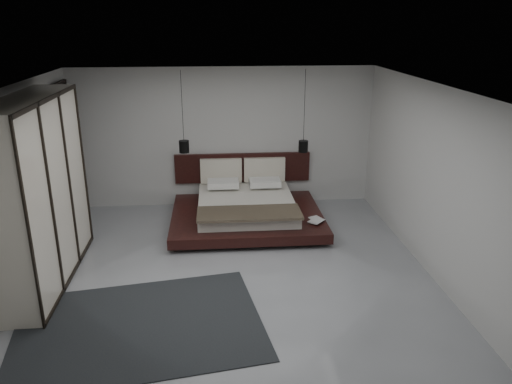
{
  "coord_description": "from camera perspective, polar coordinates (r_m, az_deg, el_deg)",
  "views": [
    {
      "loc": [
        -0.2,
        -6.86,
        3.67
      ],
      "look_at": [
        0.5,
        1.2,
        0.85
      ],
      "focal_mm": 35.0,
      "sensor_mm": 36.0,
      "label": 1
    }
  ],
  "objects": [
    {
      "name": "bed",
      "position": [
        9.41,
        -1.13,
        -1.85
      ],
      "size": [
        2.76,
        2.38,
        1.07
      ],
      "color": "black",
      "rests_on": "floor"
    },
    {
      "name": "book_lower",
      "position": [
        8.96,
        6.42,
        -3.21
      ],
      "size": [
        0.28,
        0.32,
        0.02
      ],
      "primitive_type": "imported",
      "rotation": [
        0.0,
        0.0,
        0.43
      ],
      "color": "#99724C",
      "rests_on": "bed"
    },
    {
      "name": "rug",
      "position": [
        6.66,
        -13.16,
        -14.7
      ],
      "size": [
        3.34,
        2.62,
        0.01
      ],
      "primitive_type": "cube",
      "rotation": [
        0.0,
        0.0,
        0.16
      ],
      "color": "black",
      "rests_on": "floor"
    },
    {
      "name": "book_upper",
      "position": [
        8.92,
        6.34,
        -3.15
      ],
      "size": [
        0.35,
        0.35,
        0.02
      ],
      "primitive_type": "imported",
      "rotation": [
        0.0,
        0.0,
        -0.74
      ],
      "color": "#99724C",
      "rests_on": "book_lower"
    },
    {
      "name": "wall_back",
      "position": [
        10.12,
        -3.69,
        6.22
      ],
      "size": [
        6.0,
        0.0,
        6.0
      ],
      "primitive_type": "plane",
      "rotation": [
        1.57,
        0.0,
        0.0
      ],
      "color": "#B7B7B4",
      "rests_on": "floor"
    },
    {
      "name": "wall_right",
      "position": [
        7.9,
        19.21,
        1.43
      ],
      "size": [
        0.0,
        6.0,
        6.0
      ],
      "primitive_type": "plane",
      "rotation": [
        1.57,
        0.0,
        -1.57
      ],
      "color": "#B7B7B4",
      "rests_on": "floor"
    },
    {
      "name": "wall_left",
      "position": [
        7.75,
        -25.86,
        0.21
      ],
      "size": [
        0.0,
        6.0,
        6.0
      ],
      "primitive_type": "plane",
      "rotation": [
        1.57,
        0.0,
        1.57
      ],
      "color": "#B7B7B4",
      "rests_on": "floor"
    },
    {
      "name": "lattice_screen",
      "position": [
        9.99,
        -20.81,
        4.23
      ],
      "size": [
        0.05,
        0.9,
        2.6
      ],
      "primitive_type": "cube",
      "color": "black",
      "rests_on": "floor"
    },
    {
      "name": "ceiling",
      "position": [
        6.92,
        -3.3,
        11.97
      ],
      "size": [
        6.0,
        6.0,
        0.0
      ],
      "primitive_type": "plane",
      "rotation": [
        3.14,
        0.0,
        0.0
      ],
      "color": "white",
      "rests_on": "wall_back"
    },
    {
      "name": "pendant_left",
      "position": [
        9.49,
        -8.23,
        5.19
      ],
      "size": [
        0.19,
        0.19,
        1.52
      ],
      "color": "black",
      "rests_on": "ceiling"
    },
    {
      "name": "floor",
      "position": [
        7.78,
        -2.91,
        -8.94
      ],
      "size": [
        6.0,
        6.0,
        0.0
      ],
      "primitive_type": "plane",
      "color": "#95989D",
      "rests_on": "ground"
    },
    {
      "name": "wardrobe",
      "position": [
        7.67,
        -23.66,
        -0.08
      ],
      "size": [
        0.64,
        2.74,
        2.69
      ],
      "color": "beige",
      "rests_on": "floor"
    },
    {
      "name": "pendant_right",
      "position": [
        9.64,
        5.42,
        5.25
      ],
      "size": [
        0.18,
        0.18,
        1.56
      ],
      "color": "black",
      "rests_on": "ceiling"
    },
    {
      "name": "wall_front",
      "position": [
        4.48,
        -1.72,
        -11.2
      ],
      "size": [
        6.0,
        0.0,
        6.0
      ],
      "primitive_type": "plane",
      "rotation": [
        -1.57,
        0.0,
        0.0
      ],
      "color": "#B7B7B4",
      "rests_on": "floor"
    }
  ]
}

